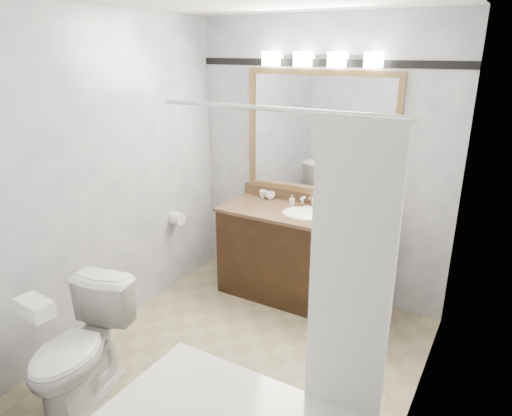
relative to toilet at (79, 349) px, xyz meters
The scene contains 14 objects.
room 1.41m from the toilet, 51.94° to the left, with size 2.42×2.62×2.52m.
vanity 2.02m from the toilet, 70.03° to the left, with size 1.53×0.58×0.97m.
mirror 2.53m from the toilet, 72.32° to the left, with size 1.40×0.04×1.10m.
vanity_light_bar 2.82m from the toilet, 71.89° to the left, with size 1.02×0.14×0.12m.
accent_stripe 2.85m from the toilet, 72.40° to the left, with size 2.40×0.01×0.06m, color black.
tp_roll 1.64m from the toilet, 106.22° to the left, with size 0.12×0.12×0.11m, color white.
toilet is the anchor object (origin of this frame).
tissue_box 0.50m from the toilet, 90.00° to the right, with size 0.23×0.13×0.09m, color white.
coffee_maker 2.40m from the toilet, 54.74° to the left, with size 0.17×0.22×0.33m.
cup_left 2.17m from the toilet, 83.42° to the left, with size 0.09×0.09×0.07m, color white.
cup_right 2.17m from the toilet, 85.55° to the left, with size 0.08×0.08×0.07m, color white.
soap_bottle_a 2.16m from the toilet, 76.04° to the left, with size 0.04×0.04×0.09m, color white.
soap_bottle_b 2.33m from the toilet, 66.99° to the left, with size 0.06×0.06×0.08m, color white.
soap_bar 2.18m from the toilet, 71.53° to the left, with size 0.07×0.05×0.02m, color beige.
Camera 1 is at (1.53, -2.43, 2.22)m, focal length 32.00 mm.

